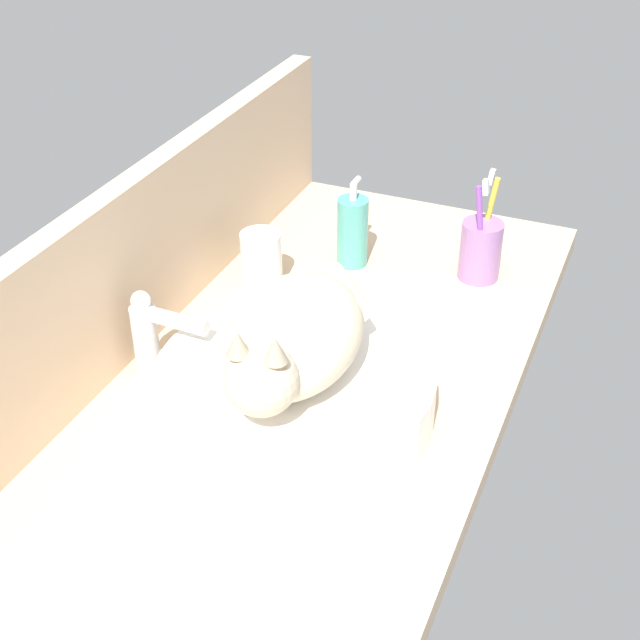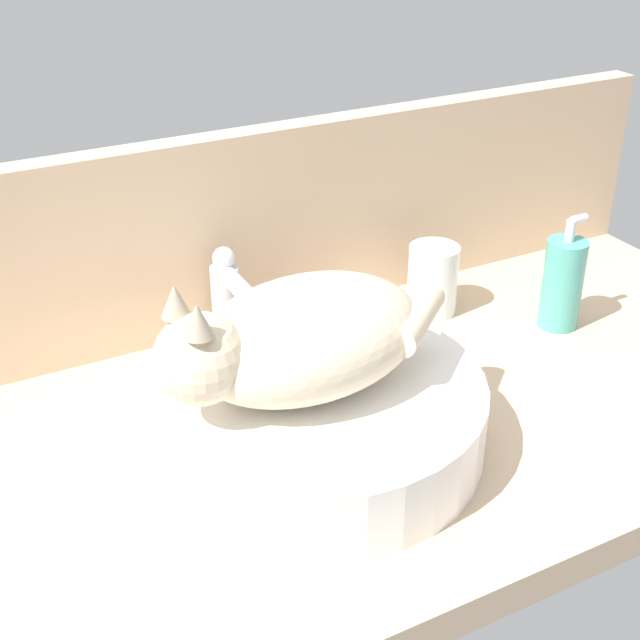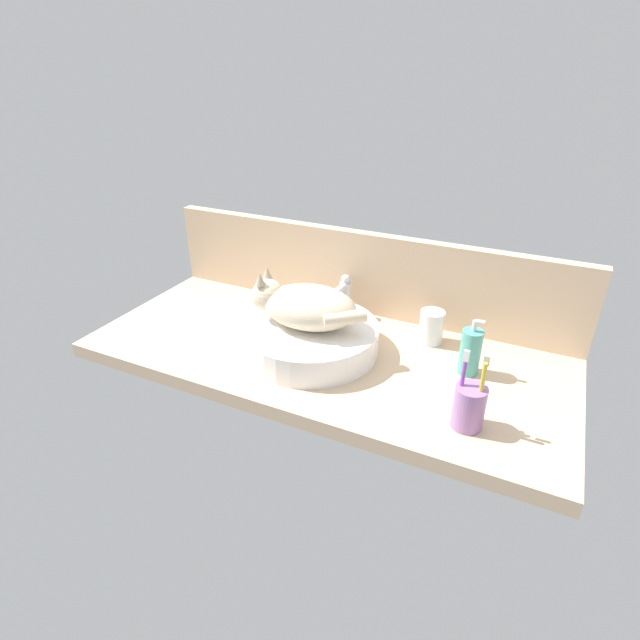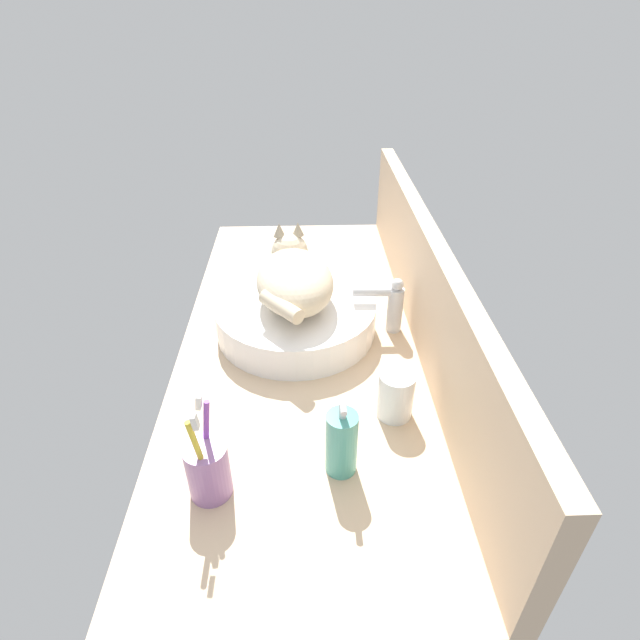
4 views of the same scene
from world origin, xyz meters
TOP-DOWN VIEW (x-y plane):
  - ground_plane at (0.00, 0.00)cm, footprint 129.51×56.48cm
  - backsplash_panel at (0.00, 26.44)cm, footprint 129.51×3.60cm
  - sink_basin at (-3.27, -2.22)cm, footprint 36.73×36.73cm
  - cat at (-4.62, -2.44)cm, footprint 32.40×19.55cm
  - faucet at (-2.89, 19.51)cm, footprint 3.60×11.82cm
  - soap_dispenser at (37.40, 5.44)cm, footprint 5.23×5.23cm
  - toothbrush_cup at (41.25, -15.63)cm, footprint 6.81×6.81cm
  - water_glass at (24.91, 16.41)cm, footprint 6.70×6.70cm

SIDE VIEW (x-z plane):
  - ground_plane at x=0.00cm, z-range -4.00..0.00cm
  - sink_basin at x=-3.27cm, z-range 0.00..7.66cm
  - water_glass at x=24.91cm, z-range -0.64..8.82cm
  - toothbrush_cup at x=41.25cm, z-range -3.98..14.67cm
  - soap_dispenser at x=37.40cm, z-range -1.50..13.79cm
  - faucet at x=-2.89cm, z-range 0.50..14.10cm
  - backsplash_panel at x=0.00cm, z-range 0.00..25.39cm
  - cat at x=-4.62cm, z-range 6.42..20.42cm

